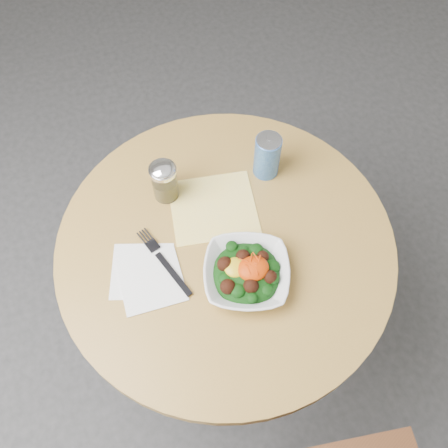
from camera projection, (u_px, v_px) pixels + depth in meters
name	position (u px, v px, depth m)	size (l,w,h in m)	color
ground	(225.00, 331.00, 1.97)	(6.00, 6.00, 0.00)	#2D2D30
table	(225.00, 273.00, 1.49)	(0.90, 0.90, 0.75)	black
cloth_napkin	(213.00, 207.00, 1.37)	(0.23, 0.21, 0.00)	yellow
paper_napkins	(147.00, 276.00, 1.27)	(0.20, 0.22, 0.00)	white
salad_bowl	(247.00, 273.00, 1.24)	(0.28, 0.28, 0.08)	silver
fork	(163.00, 260.00, 1.29)	(0.09, 0.23, 0.00)	black
spice_shaker	(164.00, 181.00, 1.34)	(0.07, 0.07, 0.13)	silver
beverage_can	(267.00, 156.00, 1.37)	(0.07, 0.07, 0.14)	#0D3296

